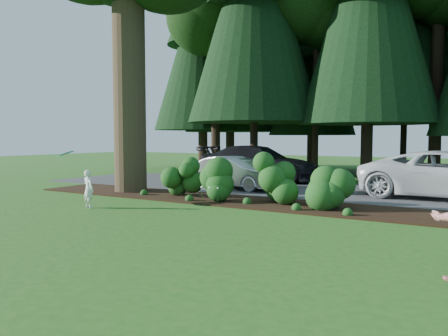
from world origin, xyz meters
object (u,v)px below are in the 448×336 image
object	(u,v)px
child	(89,189)
frisbee	(65,154)
car_dark_suv	(259,163)
car_silver_wagon	(235,173)

from	to	relation	value
child	frisbee	world-z (taller)	frisbee
car_dark_suv	child	distance (m)	9.92
child	frisbee	size ratio (longest dim) A/B	1.99
frisbee	child	bearing A→B (deg)	-11.20
car_silver_wagon	frisbee	world-z (taller)	frisbee
car_silver_wagon	car_dark_suv	size ratio (longest dim) A/B	0.68
child	frisbee	xyz separation A→B (m)	(-1.33, 0.26, 1.03)
car_silver_wagon	child	xyz separation A→B (m)	(-1.48, -6.39, -0.12)
car_silver_wagon	frisbee	size ratio (longest dim) A/B	6.94
child	car_silver_wagon	bearing A→B (deg)	-91.16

